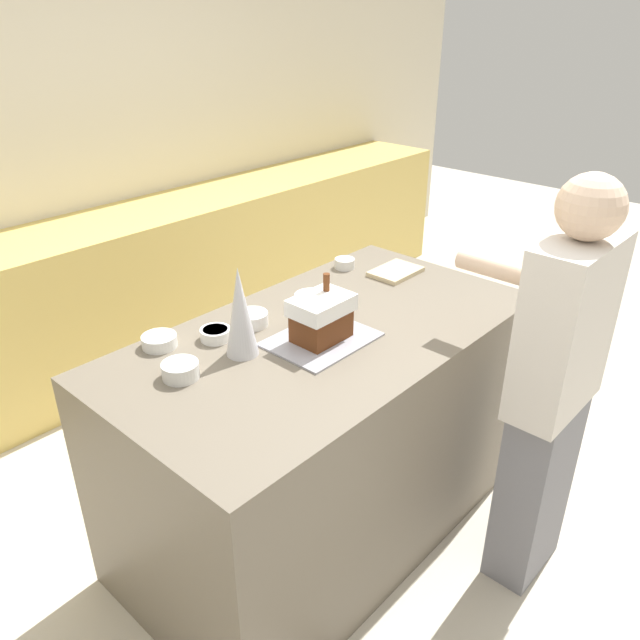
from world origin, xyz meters
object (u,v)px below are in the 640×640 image
decorative_tree (240,312)px  person (552,391)px  gingerbread_house (321,317)px  candy_bowl_beside_tree (252,318)px  candy_bowl_far_left (345,263)px  candy_bowl_near_tray_right (159,341)px  candy_bowl_near_tray_left (215,334)px  candy_bowl_behind_tray (180,370)px  candy_bowl_center_rear (311,299)px  baking_tray (321,339)px  cookbook (396,272)px

decorative_tree → person: (0.69, -0.84, -0.28)m
gingerbread_house → candy_bowl_beside_tree: bearing=107.8°
decorative_tree → candy_bowl_far_left: bearing=16.4°
gingerbread_house → candy_bowl_far_left: bearing=33.5°
candy_bowl_near_tray_right → candy_bowl_near_tray_left: 0.20m
candy_bowl_near_tray_right → person: 1.40m
decorative_tree → candy_bowl_far_left: decorative_tree is taller
candy_bowl_behind_tray → decorative_tree: bearing=-7.5°
candy_bowl_center_rear → baking_tray: bearing=-129.5°
candy_bowl_beside_tree → candy_bowl_near_tray_left: bearing=175.4°
candy_bowl_near_tray_right → candy_bowl_near_tray_left: candy_bowl_near_tray_right is taller
candy_bowl_far_left → gingerbread_house: bearing=-146.5°
decorative_tree → candy_bowl_center_rear: bearing=11.5°
baking_tray → person: size_ratio=0.24×
candy_bowl_near_tray_right → candy_bowl_center_rear: size_ratio=0.94×
candy_bowl_center_rear → person: (0.24, -0.93, -0.15)m
candy_bowl_beside_tree → candy_bowl_far_left: candy_bowl_beside_tree is taller
decorative_tree → person: bearing=-50.6°
candy_bowl_center_rear → candy_bowl_behind_tray: bearing=-175.1°
candy_bowl_far_left → candy_bowl_behind_tray: bearing=-168.7°
candy_bowl_behind_tray → person: (0.93, -0.87, -0.15)m
decorative_tree → candy_bowl_center_rear: (0.45, 0.09, -0.14)m
candy_bowl_beside_tree → person: bearing=-61.9°
baking_tray → candy_bowl_near_tray_right: 0.58m
decorative_tree → cookbook: size_ratio=1.42×
candy_bowl_near_tray_left → person: person is taller
candy_bowl_behind_tray → cookbook: size_ratio=0.53×
candy_bowl_beside_tree → candy_bowl_center_rear: bearing=-9.5°
cookbook → person: size_ratio=0.14×
candy_bowl_near_tray_right → candy_bowl_center_rear: bearing=-15.1°
gingerbread_house → candy_bowl_far_left: size_ratio=2.50×
candy_bowl_near_tray_left → decorative_tree: bearing=-90.7°
decorative_tree → candy_bowl_center_rear: size_ratio=2.44×
candy_bowl_center_rear → candy_bowl_near_tray_left: candy_bowl_center_rear is taller
candy_bowl_far_left → person: size_ratio=0.06×
gingerbread_house → decorative_tree: (-0.26, 0.14, 0.07)m
candy_bowl_near_tray_right → cookbook: candy_bowl_near_tray_right is taller
candy_bowl_beside_tree → candy_bowl_center_rear: candy_bowl_beside_tree is taller
baking_tray → gingerbread_house: bearing=24.5°
candy_bowl_behind_tray → person: bearing=-43.2°
baking_tray → candy_bowl_behind_tray: size_ratio=3.08×
baking_tray → decorative_tree: size_ratio=1.16×
candy_bowl_behind_tray → candy_bowl_near_tray_left: size_ratio=1.10×
candy_bowl_center_rear → person: bearing=-75.3°
baking_tray → candy_bowl_beside_tree: (-0.09, 0.28, 0.02)m
candy_bowl_beside_tree → candy_bowl_center_rear: (0.28, -0.05, -0.00)m
candy_bowl_far_left → candy_bowl_beside_tree: bearing=-170.7°
baking_tray → cookbook: (0.69, 0.17, 0.01)m
baking_tray → decorative_tree: 0.33m
person → decorative_tree: bearing=129.4°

